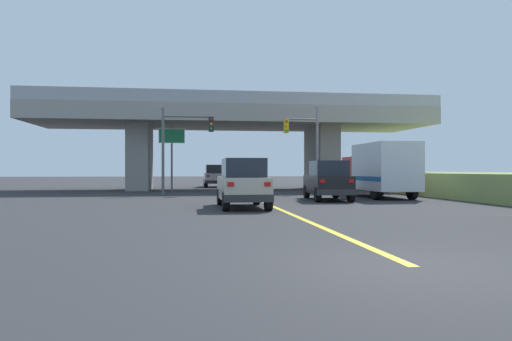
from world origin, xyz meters
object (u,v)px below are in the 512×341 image
(suv_lead, at_px, (243,183))
(sedan_oncoming, at_px, (215,176))
(traffic_signal_farside, at_px, (181,138))
(highway_sign, at_px, (172,143))
(suv_crossing, at_px, (328,181))
(traffic_signal_nearside, at_px, (307,140))
(box_truck, at_px, (380,169))

(suv_lead, distance_m, sedan_oncoming, 24.68)
(traffic_signal_farside, distance_m, highway_sign, 4.38)
(suv_crossing, bearing_deg, sedan_oncoming, 107.84)
(suv_lead, bearing_deg, highway_sign, 102.12)
(highway_sign, bearing_deg, traffic_signal_nearside, -19.95)
(box_truck, distance_m, highway_sign, 15.37)
(traffic_signal_farside, height_order, highway_sign, traffic_signal_farside)
(suv_lead, relative_size, box_truck, 0.69)
(suv_crossing, height_order, traffic_signal_nearside, traffic_signal_nearside)
(suv_crossing, height_order, box_truck, box_truck)
(suv_lead, height_order, highway_sign, highway_sign)
(traffic_signal_nearside, xyz_separation_m, traffic_signal_farside, (-8.48, -0.99, -0.05))
(sedan_oncoming, height_order, traffic_signal_nearside, traffic_signal_nearside)
(highway_sign, bearing_deg, box_truck, -38.87)
(suv_lead, relative_size, traffic_signal_farside, 0.81)
(sedan_oncoming, xyz_separation_m, traffic_signal_nearside, (5.56, -12.21, 2.61))
(box_truck, height_order, highway_sign, highway_sign)
(suv_lead, xyz_separation_m, traffic_signal_nearside, (5.78, 12.47, 2.61))
(suv_crossing, relative_size, sedan_oncoming, 1.04)
(traffic_signal_nearside, relative_size, traffic_signal_farside, 1.07)
(suv_lead, bearing_deg, sedan_oncoming, 89.49)
(traffic_signal_farside, xyz_separation_m, highway_sign, (-0.70, 4.32, -0.05))
(sedan_oncoming, bearing_deg, highway_sign, -112.14)
(traffic_signal_nearside, relative_size, highway_sign, 1.26)
(box_truck, relative_size, highway_sign, 1.37)
(suv_crossing, distance_m, sedan_oncoming, 20.79)
(suv_crossing, height_order, highway_sign, highway_sign)
(sedan_oncoming, distance_m, highway_sign, 9.91)
(suv_lead, distance_m, box_truck, 10.54)
(suv_lead, relative_size, traffic_signal_nearside, 0.75)
(suv_lead, relative_size, suv_crossing, 0.95)
(sedan_oncoming, bearing_deg, box_truck, -65.88)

